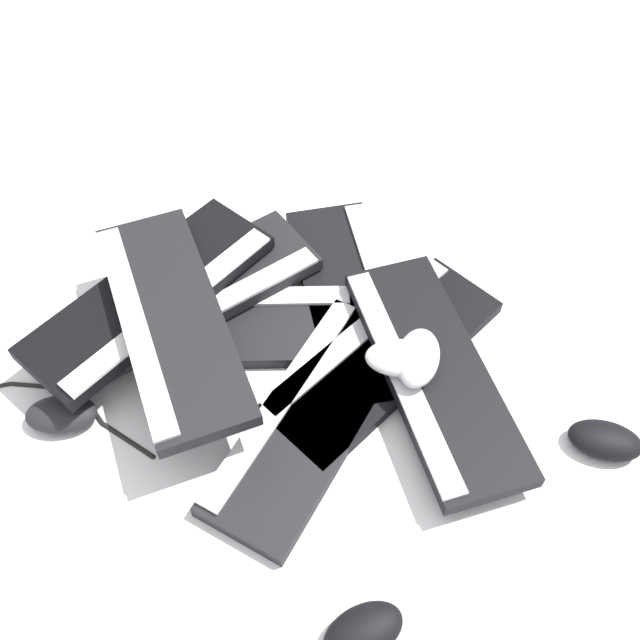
{
  "coord_description": "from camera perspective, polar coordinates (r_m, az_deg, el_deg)",
  "views": [
    {
      "loc": [
        0.21,
        -0.62,
        0.98
      ],
      "look_at": [
        -0.05,
        0.03,
        0.06
      ],
      "focal_mm": 40.0,
      "sensor_mm": 36.0,
      "label": 1
    }
  ],
  "objects": [
    {
      "name": "ground_plane",
      "position": [
        1.18,
        1.59,
        -3.35
      ],
      "size": [
        3.2,
        3.2,
        0.0
      ],
      "primitive_type": "plane",
      "color": "white"
    },
    {
      "name": "keyboard_0",
      "position": [
        1.17,
        5.09,
        -2.86
      ],
      "size": [
        0.31,
        0.46,
        0.03
      ],
      "color": "black",
      "rests_on": "ground"
    },
    {
      "name": "keyboard_1",
      "position": [
        1.24,
        2.57,
        1.74
      ],
      "size": [
        0.37,
        0.45,
        0.03
      ],
      "color": "black",
      "rests_on": "ground"
    },
    {
      "name": "keyboard_2",
      "position": [
        1.21,
        -7.45,
        -0.52
      ],
      "size": [
        0.46,
        0.31,
        0.03
      ],
      "color": "black",
      "rests_on": "ground"
    },
    {
      "name": "keyboard_3",
      "position": [
        1.11,
        -0.59,
        -7.64
      ],
      "size": [
        0.21,
        0.46,
        0.03
      ],
      "color": "black",
      "rests_on": "ground"
    },
    {
      "name": "keyboard_4",
      "position": [
        1.23,
        -10.11,
        2.06
      ],
      "size": [
        0.37,
        0.45,
        0.03
      ],
      "color": "black",
      "rests_on": "keyboard_2"
    },
    {
      "name": "keyboard_5",
      "position": [
        1.2,
        -13.33,
        1.94
      ],
      "size": [
        0.29,
        0.46,
        0.03
      ],
      "color": "black",
      "rests_on": "keyboard_4"
    },
    {
      "name": "keyboard_6",
      "position": [
        1.12,
        -11.93,
        0.04
      ],
      "size": [
        0.41,
        0.43,
        0.03
      ],
      "color": "black",
      "rests_on": "keyboard_5"
    },
    {
      "name": "keyboard_7",
      "position": [
        1.13,
        8.99,
        -4.06
      ],
      "size": [
        0.39,
        0.44,
        0.03
      ],
      "color": "black",
      "rests_on": "keyboard_0"
    },
    {
      "name": "mouse_0",
      "position": [
        1.17,
        -19.98,
        -7.09
      ],
      "size": [
        0.13,
        0.1,
        0.04
      ],
      "primitive_type": "ellipsoid",
      "rotation": [
        0.0,
        0.0,
        0.41
      ],
      "color": "black",
      "rests_on": "ground"
    },
    {
      "name": "mouse_1",
      "position": [
        0.99,
        3.48,
        -23.64
      ],
      "size": [
        0.12,
        0.13,
        0.04
      ],
      "primitive_type": "ellipsoid",
      "rotation": [
        0.0,
        0.0,
        0.82
      ],
      "color": "black",
      "rests_on": "ground"
    },
    {
      "name": "mouse_2",
      "position": [
        1.1,
        7.9,
        -2.83
      ],
      "size": [
        0.08,
        0.12,
        0.04
      ],
      "primitive_type": "ellipsoid",
      "rotation": [
        0.0,
        0.0,
        1.69
      ],
      "color": "#B7B7BC",
      "rests_on": "keyboard_7"
    },
    {
      "name": "mouse_3",
      "position": [
        1.17,
        21.85,
        -8.86
      ],
      "size": [
        0.12,
        0.08,
        0.04
      ],
      "primitive_type": "ellipsoid",
      "rotation": [
        0.0,
        0.0,
        0.13
      ],
      "color": "black",
      "rests_on": "ground"
    },
    {
      "name": "mouse_4",
      "position": [
        1.09,
        6.5,
        -3.04
      ],
      "size": [
        0.13,
        0.1,
        0.04
      ],
      "primitive_type": "ellipsoid",
      "rotation": [
        0.0,
        0.0,
        3.47
      ],
      "color": "silver",
      "rests_on": "keyboard_7"
    }
  ]
}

